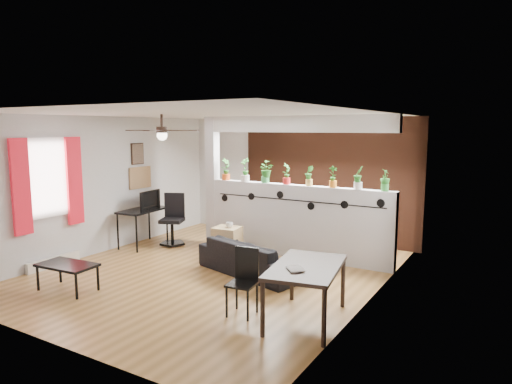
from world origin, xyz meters
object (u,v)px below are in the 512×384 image
(potted_plant_3, at_px, (287,173))
(potted_plant_5, at_px, (333,176))
(potted_plant_7, at_px, (385,179))
(cup, at_px, (229,225))
(potted_plant_6, at_px, (358,177))
(sofa, at_px, (252,258))
(ceiling_fan, at_px, (162,132))
(potted_plant_2, at_px, (265,171))
(folding_chair, at_px, (245,275))
(potted_plant_4, at_px, (309,175))
(coffee_table, at_px, (67,267))
(office_chair, at_px, (173,223))
(potted_plant_0, at_px, (226,168))
(computer_desk, at_px, (143,213))
(potted_plant_1, at_px, (245,169))
(dining_table, at_px, (306,271))
(cube_shelf, at_px, (227,242))

(potted_plant_3, distance_m, potted_plant_5, 0.90)
(potted_plant_7, distance_m, cup, 2.87)
(potted_plant_6, relative_size, sofa, 0.22)
(potted_plant_6, relative_size, potted_plant_7, 1.09)
(potted_plant_6, bearing_deg, ceiling_fan, -146.59)
(potted_plant_2, xyz_separation_m, folding_chair, (1.22, -2.68, -1.06))
(potted_plant_3, relative_size, cup, 3.08)
(potted_plant_4, xyz_separation_m, coffee_table, (-2.37, -3.31, -1.18))
(office_chair, distance_m, coffee_table, 2.88)
(potted_plant_7, height_order, office_chair, potted_plant_7)
(potted_plant_0, height_order, cup, potted_plant_0)
(potted_plant_7, height_order, computer_desk, potted_plant_7)
(office_chair, height_order, folding_chair, office_chair)
(potted_plant_2, height_order, potted_plant_4, potted_plant_2)
(ceiling_fan, distance_m, sofa, 2.53)
(ceiling_fan, height_order, potted_plant_7, ceiling_fan)
(cup, relative_size, office_chair, 0.12)
(potted_plant_7, xyz_separation_m, coffee_table, (-3.72, -3.31, -1.18))
(potted_plant_1, distance_m, dining_table, 3.62)
(dining_table, distance_m, folding_chair, 0.81)
(potted_plant_6, xyz_separation_m, coffee_table, (-3.27, -3.31, -1.20))
(office_chair, bearing_deg, potted_plant_3, 11.29)
(potted_plant_5, xyz_separation_m, potted_plant_7, (0.90, 0.00, -0.01))
(potted_plant_6, xyz_separation_m, computer_desk, (-4.18, -0.84, -0.88))
(folding_chair, bearing_deg, cube_shelf, 129.23)
(cup, bearing_deg, office_chair, 172.41)
(potted_plant_6, height_order, cube_shelf, potted_plant_6)
(potted_plant_5, bearing_deg, cube_shelf, -159.25)
(cube_shelf, xyz_separation_m, office_chair, (-1.48, 0.20, 0.17))
(potted_plant_6, xyz_separation_m, cup, (-2.18, -0.67, -0.94))
(office_chair, bearing_deg, potted_plant_0, 25.18)
(ceiling_fan, relative_size, potted_plant_6, 2.98)
(potted_plant_7, bearing_deg, potted_plant_3, -180.00)
(computer_desk, distance_m, dining_table, 4.67)
(potted_plant_5, distance_m, computer_desk, 3.92)
(potted_plant_1, distance_m, computer_desk, 2.29)
(potted_plant_4, xyz_separation_m, potted_plant_6, (0.90, -0.00, 0.02))
(office_chair, relative_size, dining_table, 0.73)
(sofa, height_order, office_chair, office_chair)
(potted_plant_1, distance_m, potted_plant_5, 1.81)
(potted_plant_0, distance_m, sofa, 2.26)
(office_chair, bearing_deg, cube_shelf, -7.84)
(cube_shelf, relative_size, coffee_table, 0.63)
(potted_plant_2, xyz_separation_m, sofa, (0.45, -1.24, -1.31))
(potted_plant_4, relative_size, computer_desk, 0.34)
(potted_plant_3, bearing_deg, cube_shelf, -142.43)
(potted_plant_5, bearing_deg, folding_chair, -92.95)
(potted_plant_6, bearing_deg, potted_plant_1, 180.00)
(coffee_table, bearing_deg, office_chair, 98.75)
(cube_shelf, xyz_separation_m, cup, (0.05, 0.00, 0.34))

